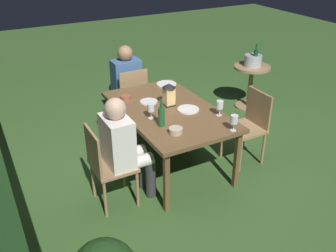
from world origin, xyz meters
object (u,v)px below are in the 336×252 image
plate_b (188,109)px  bowl_bread (126,98)px  wine_glass_a (234,120)px  bowl_olives (176,130)px  chair_head_far (131,95)px  ice_bucket (253,60)px  person_in_blue (125,80)px  plate_c (149,102)px  chair_side_left_a (249,124)px  side_table (251,80)px  person_in_cream (124,145)px  lantern_centerpiece (169,93)px  wine_glass_b (151,108)px  green_bottle_on_table (161,116)px  dining_table (168,113)px  plate_a (166,84)px  chair_side_right_a (106,163)px  wine_glass_c (220,105)px

plate_b → bowl_bread: (0.60, 0.50, 0.02)m
wine_glass_a → bowl_olives: (0.23, 0.53, -0.09)m
chair_head_far → plate_b: 1.24m
bowl_bread → ice_bucket: size_ratio=0.36×
person_in_blue → plate_c: size_ratio=5.57×
chair_side_left_a → side_table: chair_side_left_a is taller
side_table → plate_b: bearing=119.1°
chair_side_left_a → person_in_cream: bearing=90.0°
person_in_cream → bowl_bread: 0.92m
lantern_centerpiece → wine_glass_a: bearing=-161.9°
wine_glass_b → green_bottle_on_table: bearing=-175.3°
chair_side_left_a → plate_c: 1.21m
person_in_cream → chair_side_left_a: person_in_cream is taller
chair_head_far → plate_c: 0.85m
dining_table → lantern_centerpiece: (0.09, -0.06, 0.20)m
lantern_centerpiece → ice_bucket: bearing=-68.2°
plate_c → bowl_olives: bowl_olives is taller
person_in_blue → wine_glass_b: person_in_blue is taller
plate_a → bowl_olives: 1.31m
chair_side_left_a → bowl_bread: chair_side_left_a is taller
bowl_olives → ice_bucket: ice_bucket is taller
person_in_cream → bowl_bread: (0.84, -0.37, 0.11)m
person_in_blue → plate_a: bearing=-151.0°
dining_table → wine_glass_a: 0.85m
person_in_cream → chair_side_left_a: (-0.00, -1.58, -0.15)m
lantern_centerpiece → wine_glass_a: size_ratio=1.57×
person_in_blue → wine_glass_a: bearing=-170.6°
dining_table → plate_c: (0.27, 0.11, 0.06)m
plate_c → plate_a: bearing=-48.5°
wine_glass_b → chair_head_far: bearing=-12.8°
person_in_cream → chair_head_far: person_in_cream is taller
green_bottle_on_table → wine_glass_b: (0.21, 0.02, 0.01)m
dining_table → person_in_blue: 1.27m
chair_side_right_a → wine_glass_b: (0.25, -0.62, 0.35)m
wine_glass_b → bowl_olives: (-0.41, -0.07, -0.09)m
chair_head_far → person_in_cream: bearing=154.4°
bowl_olives → wine_glass_b: bearing=9.4°
wine_glass_c → bowl_bread: wine_glass_c is taller
side_table → green_bottle_on_table: bearing=118.1°
green_bottle_on_table → plate_a: bearing=-30.7°
wine_glass_a → plate_b: 0.65m
dining_table → chair_side_right_a: bearing=112.7°
person_in_blue → ice_bucket: person_in_blue is taller
dining_table → wine_glass_a: wine_glass_a is taller
chair_side_right_a → bowl_olives: bearing=-103.2°
person_in_cream → plate_a: 1.46m
bowl_olives → chair_side_left_a: bearing=-81.6°
chair_side_left_a → lantern_centerpiece: bearing=61.1°
dining_table → chair_side_left_a: size_ratio=1.89×
chair_side_right_a → green_bottle_on_table: 0.72m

